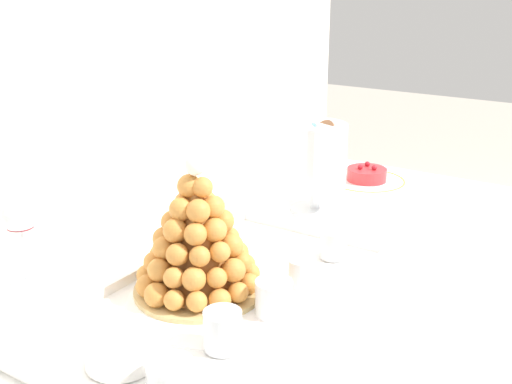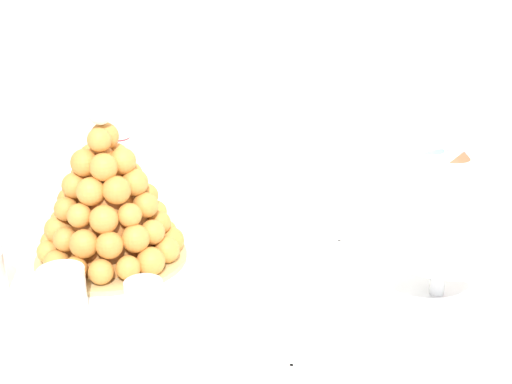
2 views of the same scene
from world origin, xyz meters
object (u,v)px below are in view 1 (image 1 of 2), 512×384
Objects in this scene: dessert_cup_mid_right at (302,273)px; fruit_tart_plate at (366,178)px; croquembouche at (197,242)px; dessert_cup_mid_left at (223,332)px; dessert_cup_right at (333,245)px; dessert_cup_centre at (274,299)px; serving_tray at (220,299)px; creme_brulee_ramekin at (121,353)px; wine_glass at (20,219)px; dessert_cup_left at (171,379)px; macaron_goblet at (316,157)px.

dessert_cup_mid_right reaches higher than fruit_tart_plate.
croquembouche is 4.10× the size of dessert_cup_mid_left.
croquembouche reaches higher than dessert_cup_right.
dessert_cup_centre is 0.24m from dessert_cup_right.
croquembouche reaches higher than dessert_cup_centre.
creme_brulee_ramekin is at bearing 178.63° from serving_tray.
dessert_cup_centre is 1.11× the size of dessert_cup_right.
creme_brulee_ramekin is at bearing -170.07° from croquembouche.
dessert_cup_mid_right is at bearing -60.66° from wine_glass.
dessert_cup_mid_right is at bearing -166.37° from fruit_tart_plate.
creme_brulee_ramekin is at bearing 169.05° from dessert_cup_right.
creme_brulee_ramekin is 0.36m from wine_glass.
serving_tray is 13.22× the size of dessert_cup_mid_right.
dessert_cup_left is (-0.24, -0.10, 0.02)m from serving_tray.
dessert_cup_mid_left reaches higher than dessert_cup_right.
dessert_cup_left is 0.29× the size of macaron_goblet.
macaron_goblet is 0.28m from fruit_tart_plate.
croquembouche is 1.52× the size of wine_glass.
serving_tray is 6.44× the size of creme_brulee_ramekin.
dessert_cup_left reaches higher than creme_brulee_ramekin.
dessert_cup_mid_right is 0.24× the size of fruit_tart_plate.
dessert_cup_left is 1.07× the size of dessert_cup_mid_left.
macaron_goblet reaches higher than dessert_cup_left.
dessert_cup_mid_left is 0.13m from dessert_cup_centre.
dessert_cup_left is at bearing -177.91° from dessert_cup_mid_left.
serving_tray is at bearing -91.84° from croquembouche.
dessert_cup_right is (0.37, 0.01, -0.00)m from dessert_cup_mid_left.
dessert_cup_centre is 0.59× the size of creme_brulee_ramekin.
dessert_cup_mid_right is at bearing 0.00° from dessert_cup_mid_left.
dessert_cup_mid_right is at bearing -177.21° from dessert_cup_right.
dessert_cup_mid_left is at bearing -42.50° from creme_brulee_ramekin.
wine_glass is (-0.38, 0.43, 0.09)m from dessert_cup_right.
dessert_cup_centre is 0.11m from dessert_cup_mid_right.
serving_tray is 0.23m from creme_brulee_ramekin.
macaron_goblet is 1.06× the size of fruit_tart_plate.
dessert_cup_mid_right reaches higher than dessert_cup_left.
wine_glass is at bearing 75.43° from dessert_cup_left.
wine_glass reaches higher than dessert_cup_right.
wine_glass is (-0.24, 0.43, 0.09)m from dessert_cup_mid_right.
dessert_cup_right reaches higher than fruit_tart_plate.
fruit_tart_plate is at bearing 9.97° from dessert_cup_mid_left.
dessert_cup_mid_left is at bearing -130.84° from croquembouche.
dessert_cup_mid_right reaches higher than serving_tray.
dessert_cup_centre is 0.74m from fruit_tart_plate.
dessert_cup_left is 0.40× the size of wine_glass.
dessert_cup_centre reaches higher than serving_tray.
serving_tray is 0.15m from dessert_cup_mid_right.
croquembouche is at bearing 49.16° from dessert_cup_mid_left.
dessert_cup_mid_left is (-0.12, -0.14, -0.06)m from croquembouche.
dessert_cup_mid_left is at bearing 175.32° from dessert_cup_centre.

